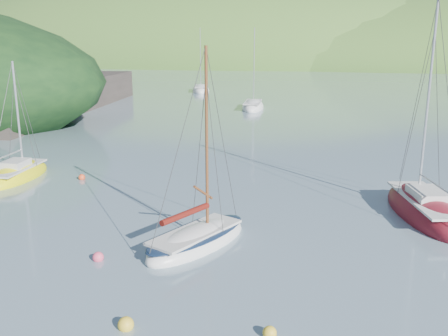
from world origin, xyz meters
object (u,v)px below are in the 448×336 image
(distant_sloop_a, at_px, (253,107))
(daysailer_white, at_px, (197,240))
(sailboat_yellow, at_px, (18,175))
(sloop_red, at_px, (424,211))
(distant_sloop_c, at_px, (201,90))

(distant_sloop_a, bearing_deg, daysailer_white, -88.76)
(daysailer_white, height_order, distant_sloop_a, distant_sloop_a)
(daysailer_white, xyz_separation_m, sailboat_yellow, (-13.48, 6.27, -0.02))
(sailboat_yellow, bearing_deg, sloop_red, -8.02)
(daysailer_white, bearing_deg, distant_sloop_a, 121.46)
(sailboat_yellow, bearing_deg, distant_sloop_c, 89.02)
(distant_sloop_c, bearing_deg, distant_sloop_a, -73.06)
(daysailer_white, bearing_deg, sloop_red, 56.06)
(sailboat_yellow, height_order, distant_sloop_c, distant_sloop_c)
(sloop_red, relative_size, distant_sloop_c, 1.01)
(daysailer_white, distance_m, sloop_red, 10.95)
(distant_sloop_a, height_order, distant_sloop_c, distant_sloop_c)
(daysailer_white, distance_m, distant_sloop_c, 60.29)
(sloop_red, bearing_deg, sailboat_yellow, 162.84)
(distant_sloop_a, distance_m, distant_sloop_c, 21.19)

